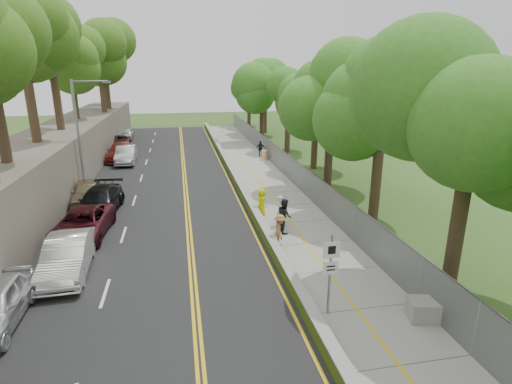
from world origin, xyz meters
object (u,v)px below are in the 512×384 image
construction_barrel (264,155)px  car_1 (67,256)px  car_2 (83,224)px  painter_0 (261,202)px  concrete_block (425,310)px  person_far (261,149)px  streetlight (81,130)px  signpost (331,266)px

construction_barrel → car_1: size_ratio=0.19×
car_2 → painter_0: 10.08m
construction_barrel → concrete_block: bearing=-89.8°
concrete_block → person_far: bearing=90.3°
person_far → construction_barrel: bearing=98.0°
concrete_block → car_1: (-13.30, 6.05, 0.42)m
car_1 → concrete_block: bearing=-27.2°
streetlight → car_1: (1.46, -11.95, -3.80)m
streetlight → person_far: size_ratio=5.05×
streetlight → painter_0: 13.45m
signpost → car_2: 13.78m
car_2 → painter_0: painter_0 is taller
signpost → concrete_block: bearing=-16.9°
signpost → painter_0: bearing=91.6°
signpost → concrete_block: (3.25, -0.98, -1.54)m
streetlight → person_far: bearing=35.8°
signpost → person_far: 27.75m
car_1 → person_far: car_1 is taller
streetlight → person_far: 18.42m
signpost → construction_barrel: 26.04m
construction_barrel → person_far: person_far is taller
painter_0 → person_far: size_ratio=1.05×
concrete_block → car_1: bearing=155.5°
person_far → car_1: bearing=66.6°
signpost → construction_barrel: bearing=83.0°
streetlight → concrete_block: (14.76, -18.00, -4.22)m
car_2 → painter_0: (9.97, 1.49, 0.10)m
signpost → person_far: signpost is taller
car_1 → painter_0: 11.21m
car_2 → person_far: 22.79m
painter_0 → streetlight: bearing=43.1°
streetlight → painter_0: streetlight is taller
car_2 → person_far: size_ratio=3.36×
person_far → concrete_block: bearing=97.2°
streetlight → construction_barrel: streetlight is taller
car_1 → painter_0: size_ratio=2.94×
streetlight → construction_barrel: (14.66, 8.80, -4.11)m
streetlight → car_2: 8.88m
car_1 → person_far: (13.16, 22.49, -0.00)m
person_far → streetlight: bearing=42.7°
concrete_block → painter_0: painter_0 is taller
streetlight → car_1: 12.62m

